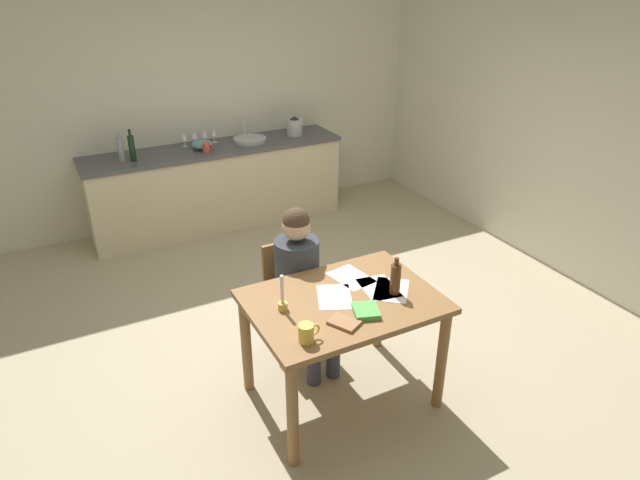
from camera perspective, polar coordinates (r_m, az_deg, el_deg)
The scene contains 26 objects.
ground_plane at distance 4.71m, azimuth -1.32°, elevation -8.68°, with size 5.20×5.20×0.04m, color tan.
wall_back at distance 6.44m, azimuth -12.05°, elevation 13.53°, with size 5.20×0.12×2.60m, color beige.
wall_right at distance 5.67m, azimuth 23.20°, elevation 10.23°, with size 0.12×5.20×2.60m, color beige.
kitchen_counter at distance 6.35m, azimuth -10.39°, elevation 5.47°, with size 2.78×0.64×0.90m.
dining_table at distance 3.62m, azimuth 2.33°, elevation -7.68°, with size 1.19×0.86×0.79m.
chair_at_table at distance 4.21m, azimuth -2.79°, elevation -5.41°, with size 0.42×0.42×0.85m.
person_seated at distance 3.99m, azimuth -1.88°, elevation -3.92°, with size 0.33×0.60×1.19m.
coffee_mug at distance 3.16m, azimuth -1.38°, elevation -9.43°, with size 0.13×0.09×0.11m.
candlestick at distance 3.41m, azimuth -3.84°, elevation -6.18°, with size 0.06×0.06×0.24m.
book_magazine at distance 3.41m, azimuth 4.71°, elevation -7.20°, with size 0.15×0.17×0.03m, color #57B551.
book_cookery at distance 3.32m, azimuth 2.46°, elevation -8.40°, with size 0.12×0.17×0.02m, color #A36D49.
paper_letter at distance 3.56m, azimuth 1.48°, elevation -5.79°, with size 0.21×0.30×0.00m, color white.
paper_bill at distance 3.77m, azimuth 3.20°, elevation -3.82°, with size 0.21×0.30×0.00m, color white.
paper_envelope at distance 3.68m, azimuth 5.99°, elevation -4.84°, with size 0.21×0.30×0.00m, color white.
paper_receipt at distance 3.66m, azimuth 7.28°, elevation -5.05°, with size 0.21×0.30×0.00m, color white.
wine_bottle_on_table at distance 3.58m, azimuth 7.69°, elevation -3.90°, with size 0.07×0.07×0.26m.
sink_unit at distance 6.33m, azimuth -7.17°, elevation 10.13°, with size 0.36×0.36×0.24m.
bottle_oil at distance 5.94m, azimuth -19.63°, elevation 8.74°, with size 0.07×0.07×0.30m.
bottle_vinegar at distance 5.91m, azimuth -18.61°, elevation 8.91°, with size 0.06×0.06×0.32m.
mixing_bowl at distance 6.14m, azimuth -11.95°, elevation 9.50°, with size 0.22×0.22×0.10m, color #668C99.
stovetop_kettle at distance 6.50m, azimuth -2.60°, elevation 11.46°, with size 0.18×0.18×0.22m.
wine_glass_near_sink at distance 6.33m, azimuth -10.76°, elevation 10.69°, with size 0.07×0.07×0.15m.
wine_glass_by_kettle at distance 6.30m, azimuth -11.69°, elevation 10.53°, with size 0.07×0.07×0.15m.
wine_glass_back_left at distance 6.27m, azimuth -12.67°, elevation 10.37°, with size 0.07×0.07×0.15m.
wine_glass_back_right at distance 6.25m, azimuth -13.69°, elevation 10.19°, with size 0.07×0.07×0.15m.
teacup_on_counter at distance 6.02m, azimuth -11.47°, elevation 9.21°, with size 0.11×0.07×0.10m.
Camera 1 is at (-1.67, -3.45, 2.71)m, focal length 31.44 mm.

